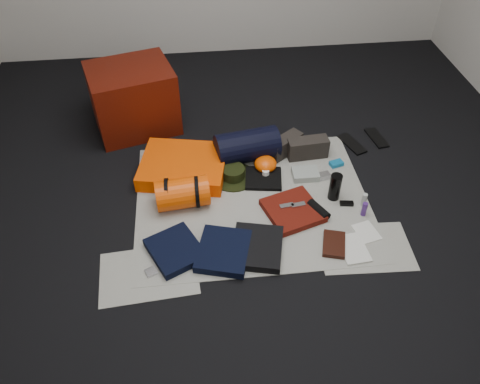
{
  "coord_description": "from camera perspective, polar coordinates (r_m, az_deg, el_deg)",
  "views": [
    {
      "loc": [
        -0.35,
        -2.3,
        2.29
      ],
      "look_at": [
        -0.09,
        -0.01,
        0.1
      ],
      "focal_mm": 35.0,
      "sensor_mm": 36.0,
      "label": 1
    }
  ],
  "objects": [
    {
      "name": "newspaper_mat",
      "position": [
        3.26,
        1.52,
        -1.01
      ],
      "size": [
        1.6,
        1.3,
        0.01
      ],
      "primitive_type": "cube",
      "color": "#B5B5A7",
      "rests_on": "floor"
    },
    {
      "name": "sleeping_pad",
      "position": [
        3.46,
        -6.89,
        3.14
      ],
      "size": [
        0.7,
        0.61,
        0.11
      ],
      "primitive_type": "cube",
      "rotation": [
        0.0,
        0.0,
        -0.2
      ],
      "color": "#FA4D02",
      "rests_on": "newspaper_mat"
    },
    {
      "name": "black_tshirt",
      "position": [
        3.4,
        2.88,
        1.67
      ],
      "size": [
        0.29,
        0.28,
        0.03
      ],
      "primitive_type": "cube",
      "rotation": [
        0.0,
        0.0,
        -0.15
      ],
      "color": "black",
      "rests_on": "newspaper_mat"
    },
    {
      "name": "map_printout",
      "position": [
        3.15,
        15.16,
        -4.73
      ],
      "size": [
        0.17,
        0.2,
        0.01
      ],
      "primitive_type": "cube",
      "rotation": [
        0.0,
        0.0,
        0.24
      ],
      "color": "silver",
      "rests_on": "newspaper_mat"
    },
    {
      "name": "boonie_brim",
      "position": [
        3.43,
        -0.83,
        1.89
      ],
      "size": [
        0.36,
        0.36,
        0.01
      ],
      "primitive_type": "cylinder",
      "rotation": [
        0.0,
        0.0,
        -0.08
      ],
      "color": "black",
      "rests_on": "newspaper_mat"
    },
    {
      "name": "red_shirt",
      "position": [
        3.17,
        6.45,
        -2.26
      ],
      "size": [
        0.43,
        0.43,
        0.05
      ],
      "primitive_type": "cube",
      "rotation": [
        0.0,
        0.0,
        0.31
      ],
      "color": "#571109",
      "rests_on": "newspaper_mat"
    },
    {
      "name": "orange_stuff_sack",
      "position": [
        3.46,
        3.12,
        3.42
      ],
      "size": [
        0.19,
        0.19,
        0.11
      ],
      "primitive_type": "ellipsoid",
      "rotation": [
        0.0,
        0.0,
        -0.19
      ],
      "color": "#E74703",
      "rests_on": "newspaper_mat"
    },
    {
      "name": "cyan_case",
      "position": [
        3.6,
        11.66,
        3.42
      ],
      "size": [
        0.11,
        0.09,
        0.03
      ],
      "primitive_type": "cube",
      "rotation": [
        0.0,
        0.0,
        0.28
      ],
      "color": "#0F6291",
      "rests_on": "newspaper_mat"
    },
    {
      "name": "toiletry_clear",
      "position": [
        3.3,
        14.89,
        -0.93
      ],
      "size": [
        0.04,
        0.04,
        0.1
      ],
      "primitive_type": "cylinder",
      "rotation": [
        0.0,
        0.0,
        0.37
      ],
      "color": "#A4A9A5",
      "rests_on": "newspaper_mat"
    },
    {
      "name": "navy_duffel",
      "position": [
        3.52,
        0.86,
        5.63
      ],
      "size": [
        0.5,
        0.32,
        0.24
      ],
      "primitive_type": "cylinder",
      "rotation": [
        0.0,
        1.57,
        0.17
      ],
      "color": "black",
      "rests_on": "newspaper_mat"
    },
    {
      "name": "energy_bar_a",
      "position": [
        3.16,
        5.71,
        -1.68
      ],
      "size": [
        0.1,
        0.05,
        0.01
      ],
      "primitive_type": "cube",
      "rotation": [
        0.0,
        0.0,
        0.14
      ],
      "color": "#B8B8BE",
      "rests_on": "red_shirt"
    },
    {
      "name": "newspaper_sheet_front_right",
      "position": [
        3.07,
        14.96,
        -6.54
      ],
      "size": [
        0.6,
        0.43,
        0.0
      ],
      "primitive_type": "cube",
      "rotation": [
        0.0,
        0.0,
        -0.05
      ],
      "color": "#B5B5A7",
      "rests_on": "floor"
    },
    {
      "name": "sack_strap_left",
      "position": [
        3.18,
        -8.85,
        -0.25
      ],
      "size": [
        0.02,
        0.22,
        0.22
      ],
      "primitive_type": "cylinder",
      "rotation": [
        0.0,
        1.57,
        0.0
      ],
      "color": "black",
      "rests_on": "newspaper_mat"
    },
    {
      "name": "first_aid_pouch",
      "position": [
        3.45,
        7.97,
        2.2
      ],
      "size": [
        0.19,
        0.15,
        0.05
      ],
      "primitive_type": "cube",
      "rotation": [
        0.0,
        0.0,
        -0.02
      ],
      "color": "gray",
      "rests_on": "newspaper_mat"
    },
    {
      "name": "speaker",
      "position": [
        3.18,
        9.54,
        -2.18
      ],
      "size": [
        0.14,
        0.18,
        0.07
      ],
      "primitive_type": "cylinder",
      "rotation": [
        1.57,
        0.0,
        0.5
      ],
      "color": "black",
      "rests_on": "newspaper_mat"
    },
    {
      "name": "flip_flop_left",
      "position": [
        3.84,
        13.49,
        5.72
      ],
      "size": [
        0.19,
        0.29,
        0.01
      ],
      "primitive_type": "cube",
      "rotation": [
        0.0,
        0.0,
        0.35
      ],
      "color": "black",
      "rests_on": "floor"
    },
    {
      "name": "sack_strap_right",
      "position": [
        3.17,
        -5.25,
        0.03
      ],
      "size": [
        0.03,
        0.22,
        0.22
      ],
      "primitive_type": "cylinder",
      "rotation": [
        0.0,
        1.57,
        0.0
      ],
      "color": "black",
      "rests_on": "newspaper_mat"
    },
    {
      "name": "sunglasses",
      "position": [
        3.3,
        12.86,
        -1.37
      ],
      "size": [
        0.1,
        0.05,
        0.02
      ],
      "primitive_type": "cube",
      "rotation": [
        0.0,
        0.0,
        -0.14
      ],
      "color": "black",
      "rests_on": "newspaper_mat"
    },
    {
      "name": "paperback_book",
      "position": [
        3.02,
        11.38,
        -6.25
      ],
      "size": [
        0.19,
        0.24,
        0.03
      ],
      "primitive_type": "cube",
      "rotation": [
        0.0,
        0.0,
        -0.28
      ],
      "color": "black",
      "rests_on": "newspaper_mat"
    },
    {
      "name": "energy_bar_b",
      "position": [
        3.17,
        7.13,
        -1.56
      ],
      "size": [
        0.1,
        0.05,
        0.01
      ],
      "primitive_type": "cube",
      "rotation": [
        0.0,
        0.0,
        0.14
      ],
      "color": "#B8B8BE",
      "rests_on": "red_shirt"
    },
    {
      "name": "newspaper_sheet_front_left",
      "position": [
        2.9,
        -11.05,
        -9.7
      ],
      "size": [
        0.61,
        0.44,
        0.0
      ],
      "primitive_type": "cube",
      "rotation": [
        0.0,
        0.0,
        0.07
      ],
      "color": "#B5B5A7",
      "rests_on": "floor"
    },
    {
      "name": "trousers_navy_a",
      "position": [
        2.95,
        -7.88,
        -7.01
      ],
      "size": [
        0.41,
        0.43,
        0.05
      ],
      "primitive_type": "cube",
      "rotation": [
        0.0,
        0.0,
        0.45
      ],
      "color": "black",
      "rests_on": "newspaper_mat"
    },
    {
      "name": "toiletry_purple",
      "position": [
        3.23,
        14.91,
        -2.02
      ],
      "size": [
        0.04,
        0.04,
        0.11
      ],
      "primitive_type": "cylinder",
      "rotation": [
        0.0,
        0.0,
        -0.1
      ],
      "color": "#42216B",
      "rests_on": "newspaper_mat"
    },
    {
      "name": "trousers_charcoal",
      "position": [
        2.93,
        2.12,
        -6.75
      ],
      "size": [
        0.38,
        0.41,
        0.05
      ],
      "primitive_type": "cube",
      "rotation": [
        0.0,
        0.0,
        -0.24
      ],
      "color": "black",
      "rests_on": "newspaper_mat"
    },
    {
      "name": "water_bottle",
      "position": [
        3.27,
        11.51,
        0.62
      ],
      "size": [
        0.11,
        0.11,
        0.2
      ],
      "primitive_type": "cylinder",
      "rotation": [
        0.0,
        0.0,
        0.43
      ],
      "color": "black",
      "rests_on": "newspaper_mat"
    },
    {
      "name": "flip_flop_right",
      "position": [
        3.96,
        16.32,
        6.35
      ],
      "size": [
        0.14,
        0.27,
        0.01
      ],
      "primitive_type": "cube",
      "rotation": [
        0.0,
        0.0,
        0.16
      ],
      "color": "black",
      "rests_on": "floor"
    },
    {
      "name": "hiking_boot_left",
      "position": [
        3.62,
        5.54,
        5.68
      ],
      "size": [
        0.3,
        0.25,
        0.14
      ],
      "primitive_type": "cube",
      "rotation": [
        0.0,
        0.0,
        0.62
      ],
      "color": "#2A2521",
      "rests_on": "newspaper_mat"
    },
    {
      "name": "compact_camera",
      "position": [
        3.46,
        10.09,
        1.92
      ],
      "size": [
        0.11,
        0.08,
        0.04
      ],
      "primitive_type": "cube",
      "rotation": [
        0.0,
        0.0,
        0.22
      ],
      "color": "#B8B8BE",
      "rests_on": "newspaper_mat"
    },
    {
      "name": "trousers_navy_b",
      "position": [
        2.91,
        -2.02,
        -7.19
      ],
      "size": [
        0.39,
        0.42,
        0.06
      ],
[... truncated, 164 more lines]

